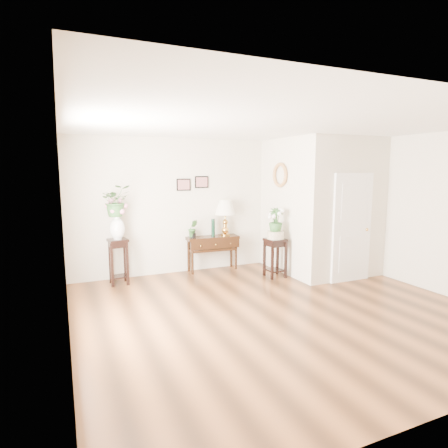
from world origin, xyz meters
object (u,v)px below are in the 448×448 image
plant_stand_b (275,258)px  plant_stand_a (119,262)px  console_table (212,253)px  table_lamp (225,219)px

plant_stand_b → plant_stand_a: bearing=165.4°
console_table → plant_stand_b: size_ratio=1.42×
console_table → plant_stand_a: 2.01m
console_table → plant_stand_a: bearing=-171.0°
plant_stand_a → plant_stand_b: 3.07m
plant_stand_a → table_lamp: bearing=4.9°
table_lamp → plant_stand_a: 2.40m
table_lamp → plant_stand_a: size_ratio=0.90×
plant_stand_a → plant_stand_b: plant_stand_a is taller
console_table → table_lamp: table_lamp is taller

